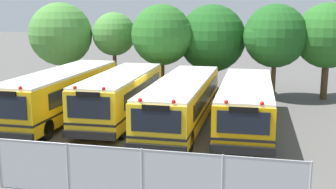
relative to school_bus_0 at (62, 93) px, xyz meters
The scene contains 13 objects.
ground_plane 5.27m from the school_bus_0, ahead, with size 160.00×160.00×0.00m, color #514F4C.
school_bus_0 is the anchor object (origin of this frame).
school_bus_1 3.37m from the school_bus_0, ahead, with size 2.72×9.76×2.72m.
school_bus_2 6.84m from the school_bus_0, ahead, with size 2.60×11.49×2.56m.
school_bus_3 10.15m from the school_bus_0, ahead, with size 2.79×10.54×2.52m.
tree_0 9.68m from the school_bus_0, 116.32° to the left, with size 4.72×4.72×6.54m.
tree_1 9.39m from the school_bus_0, 90.92° to the left, with size 3.25×3.25×5.83m.
tree_2 9.00m from the school_bus_0, 61.19° to the left, with size 4.34×4.23×6.40m.
tree_3 12.07m from the school_bus_0, 51.93° to the left, with size 4.84×4.84×6.40m.
tree_4 14.19m from the school_bus_0, 34.51° to the left, with size 4.24×4.24×6.41m.
tree_5 17.51m from the school_bus_0, 30.03° to the left, with size 4.34×4.34×6.49m.
chainlink_fence 10.46m from the school_bus_0, 62.78° to the right, with size 15.36×0.07×1.78m.
traffic_cone 9.15m from the school_bus_0, 72.41° to the right, with size 0.41×0.41×0.55m, color #EA5914.
Camera 1 is at (5.88, -21.65, 6.09)m, focal length 45.62 mm.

